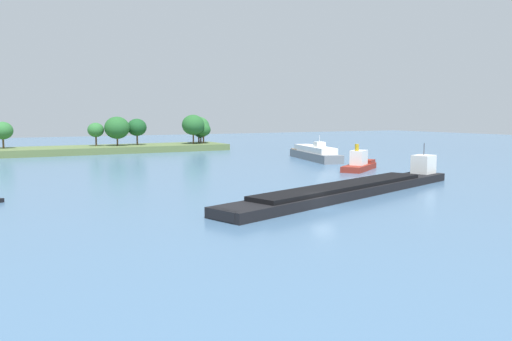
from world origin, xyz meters
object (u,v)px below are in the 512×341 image
(cargo_barge, at_px, (355,188))
(small_motorboat, at_px, (399,178))
(tugboat, at_px, (359,163))
(white_riverboat, at_px, (315,153))

(cargo_barge, xyz_separation_m, small_motorboat, (15.62, 8.37, -0.63))
(small_motorboat, bearing_deg, tugboat, 75.95)
(tugboat, bearing_deg, cargo_barge, -130.96)
(tugboat, relative_size, white_riverboat, 0.50)
(cargo_barge, bearing_deg, small_motorboat, 28.20)
(tugboat, xyz_separation_m, cargo_barge, (-19.00, -21.89, -0.36))
(cargo_barge, height_order, white_riverboat, cargo_barge)
(small_motorboat, bearing_deg, white_riverboat, 76.43)
(tugboat, relative_size, small_motorboat, 2.21)
(white_riverboat, bearing_deg, tugboat, -103.26)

